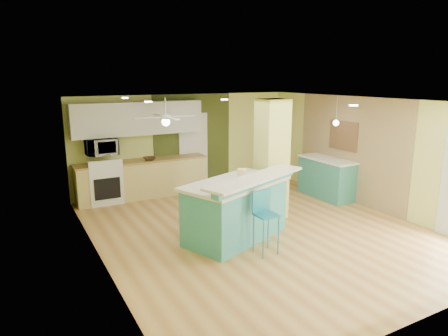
{
  "coord_description": "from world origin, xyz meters",
  "views": [
    {
      "loc": [
        -4.15,
        -6.18,
        2.93
      ],
      "look_at": [
        -0.54,
        0.4,
        1.22
      ],
      "focal_mm": 32.0,
      "sensor_mm": 36.0,
      "label": 1
    }
  ],
  "objects": [
    {
      "name": "wall_front",
      "position": [
        0.0,
        -3.5,
        1.25
      ],
      "size": [
        6.0,
        0.01,
        2.5
      ],
      "primitive_type": "cube",
      "color": "#D5DB75",
      "rests_on": "floor"
    },
    {
      "name": "wall_back",
      "position": [
        0.0,
        3.5,
        1.25
      ],
      "size": [
        6.0,
        0.01,
        2.5
      ],
      "primitive_type": "cube",
      "color": "#D5DB75",
      "rests_on": "floor"
    },
    {
      "name": "microwave",
      "position": [
        -2.25,
        3.2,
        1.35
      ],
      "size": [
        0.7,
        0.48,
        0.39
      ],
      "primitive_type": "imported",
      "color": "white",
      "rests_on": "wall_back"
    },
    {
      "name": "ceiling_fan",
      "position": [
        -1.1,
        2.0,
        2.08
      ],
      "size": [
        1.41,
        1.41,
        0.61
      ],
      "color": "silver",
      "rests_on": "ceiling"
    },
    {
      "name": "bar_stool",
      "position": [
        -0.5,
        -0.93,
        0.72
      ],
      "size": [
        0.36,
        0.36,
        1.08
      ],
      "rotation": [
        0.0,
        0.0,
        -0.01
      ],
      "color": "teal",
      "rests_on": "floor"
    },
    {
      "name": "olive_accent",
      "position": [
        0.2,
        3.49,
        1.25
      ],
      "size": [
        2.2,
        0.02,
        2.5
      ],
      "primitive_type": "cube",
      "color": "#3D461C",
      "rests_on": "floor"
    },
    {
      "name": "upper_cabinets",
      "position": [
        -1.3,
        3.32,
        1.95
      ],
      "size": [
        3.2,
        0.34,
        0.8
      ],
      "primitive_type": "cube",
      "color": "silver",
      "rests_on": "wall_back"
    },
    {
      "name": "peninsula",
      "position": [
        -0.59,
        -0.18,
        0.58
      ],
      "size": [
        2.49,
        1.95,
        1.25
      ],
      "rotation": [
        0.0,
        0.0,
        0.37
      ],
      "color": "teal",
      "rests_on": "floor"
    },
    {
      "name": "fruit_bowl",
      "position": [
        -1.15,
        3.1,
        0.98
      ],
      "size": [
        0.32,
        0.32,
        0.08
      ],
      "primitive_type": "imported",
      "rotation": [
        0.0,
        0.0,
        -0.05
      ],
      "color": "#3B2718",
      "rests_on": "kitchen_run"
    },
    {
      "name": "stove",
      "position": [
        -2.25,
        3.19,
        0.46
      ],
      "size": [
        0.76,
        0.66,
        1.08
      ],
      "color": "white",
      "rests_on": "floor"
    },
    {
      "name": "wall_right",
      "position": [
        3.0,
        0.0,
        1.25
      ],
      "size": [
        0.01,
        7.0,
        2.5
      ],
      "primitive_type": "cube",
      "color": "#D5DB75",
      "rests_on": "floor"
    },
    {
      "name": "pendant_lamp",
      "position": [
        2.65,
        0.75,
        1.88
      ],
      "size": [
        0.14,
        0.14,
        0.69
      ],
      "color": "silver",
      "rests_on": "ceiling"
    },
    {
      "name": "wall_decor",
      "position": [
        2.96,
        0.8,
        1.55
      ],
      "size": [
        0.03,
        0.9,
        0.7
      ],
      "primitive_type": "cube",
      "color": "brown",
      "rests_on": "wood_panel"
    },
    {
      "name": "side_counter",
      "position": [
        2.7,
        1.01,
        0.49
      ],
      "size": [
        0.65,
        1.52,
        0.98
      ],
      "color": "teal",
      "rests_on": "floor"
    },
    {
      "name": "wall_left",
      "position": [
        -3.0,
        0.0,
        1.25
      ],
      "size": [
        0.01,
        7.0,
        2.5
      ],
      "primitive_type": "cube",
      "color": "#D5DB75",
      "rests_on": "floor"
    },
    {
      "name": "interior_door",
      "position": [
        0.2,
        3.46,
        1.0
      ],
      "size": [
        0.82,
        0.05,
        2.0
      ],
      "primitive_type": "cube",
      "color": "silver",
      "rests_on": "floor"
    },
    {
      "name": "column",
      "position": [
        0.65,
        0.5,
        1.25
      ],
      "size": [
        0.55,
        0.55,
        2.5
      ],
      "primitive_type": "cube",
      "color": "#C6CA5E",
      "rests_on": "floor"
    },
    {
      "name": "ceiling",
      "position": [
        0.0,
        0.0,
        2.5
      ],
      "size": [
        6.0,
        7.0,
        0.01
      ],
      "primitive_type": "cube",
      "color": "white",
      "rests_on": "wall_back"
    },
    {
      "name": "floor",
      "position": [
        0.0,
        0.0,
        -0.01
      ],
      "size": [
        6.0,
        7.0,
        0.01
      ],
      "primitive_type": "cube",
      "color": "#A26E38",
      "rests_on": "ground"
    },
    {
      "name": "wood_panel",
      "position": [
        2.99,
        0.6,
        1.25
      ],
      "size": [
        0.02,
        3.4,
        2.5
      ],
      "primitive_type": "cube",
      "color": "#886F4D",
      "rests_on": "floor"
    },
    {
      "name": "canister",
      "position": [
        -0.36,
        0.05,
        1.17
      ],
      "size": [
        0.17,
        0.17,
        0.17
      ],
      "primitive_type": "cylinder",
      "color": "yellow",
      "rests_on": "peninsula"
    },
    {
      "name": "kitchen_run",
      "position": [
        -1.3,
        3.2,
        0.47
      ],
      "size": [
        3.25,
        0.63,
        0.94
      ],
      "color": "#D1BC6D",
      "rests_on": "floor"
    }
  ]
}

